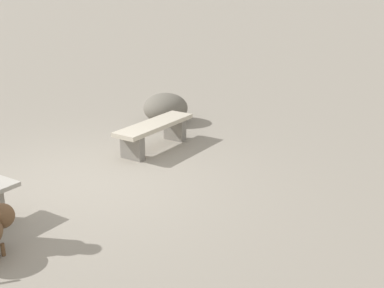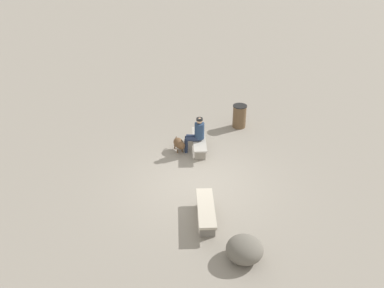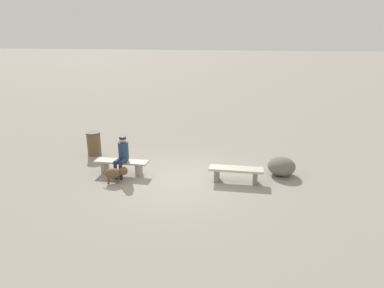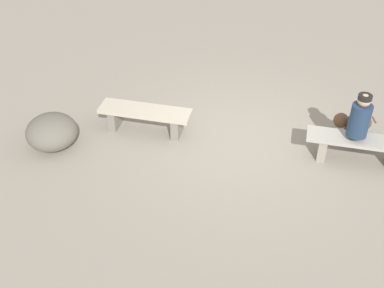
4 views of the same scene
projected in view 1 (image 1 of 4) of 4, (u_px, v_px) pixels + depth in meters
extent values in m
cube|color=gray|center=(83.00, 187.00, 6.84)|extent=(210.00, 210.00, 0.06)
cube|color=gray|center=(175.00, 129.00, 8.73)|extent=(0.16, 0.42, 0.40)
cube|color=gray|center=(132.00, 147.00, 7.78)|extent=(0.16, 0.42, 0.40)
cube|color=beige|center=(155.00, 125.00, 8.18)|extent=(1.71, 0.53, 0.07)
sphere|color=brown|center=(2.00, 216.00, 5.10)|extent=(0.27, 0.27, 0.27)
cylinder|color=brown|center=(3.00, 250.00, 5.02)|extent=(0.04, 0.04, 0.14)
ellipsoid|color=#6B665B|center=(166.00, 108.00, 9.82)|extent=(1.18, 1.19, 0.61)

